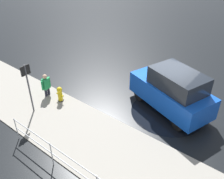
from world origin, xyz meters
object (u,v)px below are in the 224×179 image
object	(u,v)px
fire_hydrant	(60,94)
sign_post	(28,82)
moving_hatchback	(172,91)
pedestrian	(46,84)

from	to	relation	value
fire_hydrant	sign_post	xyz separation A→B (m)	(0.36, 1.32, 1.18)
moving_hatchback	pedestrian	world-z (taller)	moving_hatchback
pedestrian	sign_post	size ratio (longest dim) A/B	0.51
moving_hatchback	fire_hydrant	distance (m)	5.28
fire_hydrant	pedestrian	world-z (taller)	pedestrian
moving_hatchback	sign_post	world-z (taller)	sign_post
pedestrian	sign_post	bearing A→B (deg)	112.60
fire_hydrant	pedestrian	bearing A→B (deg)	5.76
moving_hatchback	fire_hydrant	size ratio (longest dim) A/B	5.28
fire_hydrant	moving_hatchback	bearing A→B (deg)	-148.49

